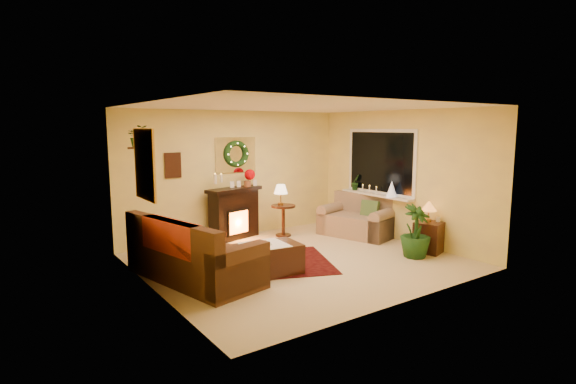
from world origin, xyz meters
TOP-DOWN VIEW (x-y plane):
  - floor at (0.00, 0.00)m, footprint 5.00×5.00m
  - ceiling at (0.00, 0.00)m, footprint 5.00×5.00m
  - wall_back at (0.00, 2.25)m, footprint 5.00×5.00m
  - wall_front at (0.00, -2.25)m, footprint 5.00×5.00m
  - wall_left at (-2.50, 0.00)m, footprint 4.50×4.50m
  - wall_right at (2.50, 0.00)m, footprint 4.50×4.50m
  - area_rug at (-0.59, 0.23)m, footprint 2.69×2.38m
  - sofa at (-1.83, 0.17)m, footprint 1.44×2.39m
  - red_throw at (-1.92, 0.31)m, footprint 0.75×1.22m
  - fireplace at (-0.17, 2.04)m, footprint 1.12×0.58m
  - poinsettia at (0.18, 1.98)m, footprint 0.22×0.22m
  - mantel_candle_a at (-0.59, 1.99)m, footprint 0.06×0.06m
  - mantel_candle_b at (-0.44, 2.04)m, footprint 0.05×0.05m
  - mantel_mirror at (0.00, 2.23)m, footprint 0.92×0.02m
  - wreath at (0.00, 2.19)m, footprint 0.55×0.11m
  - wall_art at (-1.35, 2.23)m, footprint 0.32×0.03m
  - gold_mirror at (-2.48, 0.30)m, footprint 0.03×0.84m
  - hanging_plant at (-2.34, 1.05)m, footprint 0.33×0.28m
  - loveseat at (2.05, 0.77)m, footprint 1.24×1.66m
  - window_frame at (2.48, 0.55)m, footprint 0.03×1.86m
  - window_glass at (2.47, 0.55)m, footprint 0.02×1.70m
  - window_sill at (2.38, 0.55)m, footprint 0.22×1.86m
  - mini_tree at (2.35, 0.10)m, footprint 0.22×0.22m
  - sill_plant at (2.42, 1.21)m, footprint 0.25×0.20m
  - side_table_round at (0.78, 1.64)m, footprint 0.51×0.51m
  - lamp_cream at (0.74, 1.67)m, footprint 0.29×0.29m
  - end_table_square at (2.26, -0.90)m, footprint 0.57×0.57m
  - lamp_tiffany at (2.26, -0.87)m, footprint 0.29×0.29m
  - coffee_table at (-0.87, -0.26)m, footprint 1.17×0.73m
  - fruit_bowl at (-0.88, -0.26)m, footprint 0.26×0.26m
  - floor_palm at (1.80, -0.98)m, footprint 1.69×1.69m

SIDE VIEW (x-z plane):
  - floor at x=0.00m, z-range 0.00..0.00m
  - area_rug at x=-0.59m, z-range 0.00..0.01m
  - coffee_table at x=-0.87m, z-range -0.02..0.44m
  - end_table_square at x=2.26m, z-range -0.01..0.55m
  - side_table_round at x=0.78m, z-range 0.00..0.65m
  - loveseat at x=2.05m, z-range -0.01..0.85m
  - sofa at x=-1.83m, z-range -0.05..0.91m
  - floor_palm at x=1.80m, z-range -0.94..1.84m
  - fruit_bowl at x=-0.88m, z-range 0.42..0.48m
  - red_throw at x=-1.92m, z-range 0.45..0.46m
  - fireplace at x=-0.17m, z-range 0.06..1.04m
  - lamp_tiffany at x=2.26m, z-range 0.53..0.96m
  - window_sill at x=2.38m, z-range 0.85..0.89m
  - lamp_cream at x=0.74m, z-range 0.66..1.10m
  - mini_tree at x=2.35m, z-range 0.88..1.20m
  - sill_plant at x=2.42m, z-range 0.86..1.31m
  - mantel_candle_a at x=-0.59m, z-range 1.16..1.36m
  - mantel_candle_b at x=-0.44m, z-range 1.18..1.34m
  - wall_back at x=0.00m, z-range 1.30..1.30m
  - wall_front at x=0.00m, z-range 1.30..1.30m
  - wall_left at x=-2.50m, z-range 1.30..1.30m
  - wall_right at x=2.50m, z-range 1.30..1.30m
  - poinsettia at x=0.18m, z-range 1.19..1.41m
  - wall_art at x=-1.35m, z-range 1.31..1.79m
  - window_frame at x=2.48m, z-range 0.87..2.23m
  - window_glass at x=2.47m, z-range 0.94..2.16m
  - mantel_mirror at x=0.00m, z-range 1.34..2.06m
  - wreath at x=0.00m, z-range 1.44..2.00m
  - gold_mirror at x=-2.48m, z-range 1.25..2.25m
  - hanging_plant at x=-2.34m, z-range 1.79..2.15m
  - ceiling at x=0.00m, z-range 2.60..2.60m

